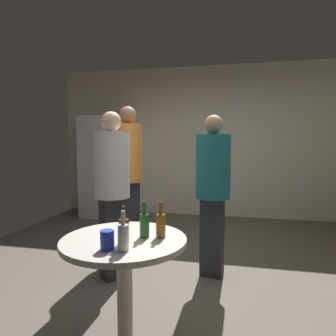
# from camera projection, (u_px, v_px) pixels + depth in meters

# --- Properties ---
(ground_plane) EXTENTS (5.20, 5.20, 0.10)m
(ground_plane) POSITION_uv_depth(u_px,v_px,m) (172.00, 280.00, 3.04)
(ground_plane) COLOR #5B544C
(wall_back) EXTENTS (5.32, 0.06, 2.70)m
(wall_back) POSITION_uv_depth(u_px,v_px,m) (201.00, 142.00, 5.48)
(wall_back) COLOR silver
(wall_back) RESTS_ON ground_plane
(refrigerator) EXTENTS (0.70, 0.68, 1.80)m
(refrigerator) POSITION_uv_depth(u_px,v_px,m) (104.00, 167.00, 5.46)
(refrigerator) COLOR silver
(refrigerator) RESTS_ON ground_plane
(foreground_table) EXTENTS (0.80, 0.80, 0.73)m
(foreground_table) POSITION_uv_depth(u_px,v_px,m) (124.00, 254.00, 1.92)
(foreground_table) COLOR beige
(foreground_table) RESTS_ON ground_plane
(beer_bottle_amber) EXTENTS (0.06, 0.06, 0.23)m
(beer_bottle_amber) POSITION_uv_depth(u_px,v_px,m) (161.00, 225.00, 1.92)
(beer_bottle_amber) COLOR #8C5919
(beer_bottle_amber) RESTS_ON foreground_table
(beer_bottle_brown) EXTENTS (0.06, 0.06, 0.23)m
(beer_bottle_brown) POSITION_uv_depth(u_px,v_px,m) (124.00, 230.00, 1.80)
(beer_bottle_brown) COLOR #593314
(beer_bottle_brown) RESTS_ON foreground_table
(beer_bottle_green) EXTENTS (0.06, 0.06, 0.23)m
(beer_bottle_green) POSITION_uv_depth(u_px,v_px,m) (144.00, 224.00, 1.92)
(beer_bottle_green) COLOR #26662D
(beer_bottle_green) RESTS_ON foreground_table
(beer_bottle_clear) EXTENTS (0.06, 0.06, 0.23)m
(beer_bottle_clear) POSITION_uv_depth(u_px,v_px,m) (123.00, 237.00, 1.68)
(beer_bottle_clear) COLOR silver
(beer_bottle_clear) RESTS_ON foreground_table
(plastic_cup_blue) EXTENTS (0.08, 0.08, 0.11)m
(plastic_cup_blue) POSITION_uv_depth(u_px,v_px,m) (107.00, 240.00, 1.71)
(plastic_cup_blue) COLOR blue
(plastic_cup_blue) RESTS_ON foreground_table
(person_in_white_shirt) EXTENTS (0.48, 0.48, 1.64)m
(person_in_white_shirt) POSITION_uv_depth(u_px,v_px,m) (112.00, 182.00, 2.91)
(person_in_white_shirt) COLOR #2D2D38
(person_in_white_shirt) RESTS_ON ground_plane
(person_in_teal_shirt) EXTENTS (0.38, 0.38, 1.61)m
(person_in_teal_shirt) POSITION_uv_depth(u_px,v_px,m) (213.00, 183.00, 2.97)
(person_in_teal_shirt) COLOR #2D2D38
(person_in_teal_shirt) RESTS_ON ground_plane
(person_in_orange_shirt) EXTENTS (0.48, 0.48, 1.77)m
(person_in_orange_shirt) POSITION_uv_depth(u_px,v_px,m) (128.00, 168.00, 3.60)
(person_in_orange_shirt) COLOR #2D2D38
(person_in_orange_shirt) RESTS_ON ground_plane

